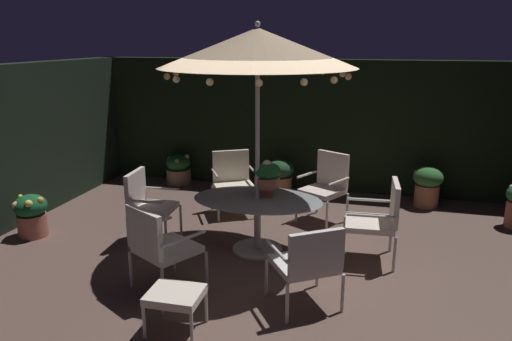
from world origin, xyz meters
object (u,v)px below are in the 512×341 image
at_px(patio_umbrella, 258,48).
at_px(patio_chair_northeast, 308,260).
at_px(potted_plant_back_center, 31,214).
at_px(patio_chair_southwest, 147,201).
at_px(potted_plant_back_left, 179,169).
at_px(potted_plant_left_far, 427,184).
at_px(patio_chair_southeast, 327,182).
at_px(ottoman_footrest, 175,297).
at_px(centerpiece_planter, 267,175).
at_px(potted_plant_right_far, 280,175).
at_px(patio_chair_south, 233,179).
at_px(patio_chair_north, 159,243).
at_px(patio_dining_table, 257,210).
at_px(patio_chair_east, 379,216).

distance_m(patio_umbrella, patio_chair_northeast, 2.57).
distance_m(patio_chair_northeast, potted_plant_back_center, 4.18).
relative_size(patio_chair_southwest, potted_plant_back_left, 1.73).
height_order(patio_umbrella, potted_plant_left_far, patio_umbrella).
bearing_deg(patio_chair_southeast, ottoman_footrest, -107.48).
relative_size(centerpiece_planter, patio_chair_southwest, 0.49).
xyz_separation_m(patio_umbrella, potted_plant_right_far, (-0.22, 2.44, -2.26)).
xyz_separation_m(patio_chair_south, potted_plant_back_left, (-1.49, 1.26, -0.27)).
relative_size(patio_chair_north, patio_chair_southwest, 1.01).
distance_m(ottoman_footrest, potted_plant_left_far, 5.09).
height_order(patio_umbrella, centerpiece_planter, patio_umbrella).
distance_m(patio_chair_north, potted_plant_back_left, 4.21).
relative_size(patio_chair_northeast, potted_plant_right_far, 1.43).
bearing_deg(patio_chair_south, patio_chair_north, -90.15).
bearing_deg(patio_chair_southeast, potted_plant_back_center, -156.99).
xyz_separation_m(centerpiece_planter, potted_plant_back_center, (-3.31, -0.45, -0.68)).
xyz_separation_m(patio_umbrella, patio_chair_southwest, (-1.52, -0.10, -2.02)).
bearing_deg(patio_dining_table, ottoman_footrest, -98.60).
xyz_separation_m(patio_chair_south, potted_plant_back_center, (-2.46, -1.68, -0.23)).
distance_m(patio_chair_northeast, patio_chair_south, 3.05).
xyz_separation_m(patio_dining_table, patio_chair_northeast, (0.86, -1.26, -0.02)).
xyz_separation_m(patio_umbrella, centerpiece_planter, (0.10, 0.11, -1.60)).
xyz_separation_m(patio_chair_southeast, patio_chair_south, (-1.49, -0.00, -0.05)).
bearing_deg(potted_plant_left_far, potted_plant_right_far, 179.24).
relative_size(patio_chair_northeast, patio_chair_southeast, 0.88).
bearing_deg(ottoman_footrest, patio_chair_southwest, 123.30).
xyz_separation_m(patio_chair_southwest, potted_plant_left_far, (3.82, 2.51, -0.20)).
relative_size(patio_chair_southeast, ottoman_footrest, 2.06).
bearing_deg(patio_chair_east, ottoman_footrest, -131.64).
distance_m(patio_chair_southeast, patio_chair_southwest, 2.69).
height_order(centerpiece_planter, potted_plant_back_center, centerpiece_planter).
relative_size(patio_chair_southwest, potted_plant_left_far, 1.47).
relative_size(patio_chair_north, patio_chair_east, 0.97).
bearing_deg(patio_umbrella, patio_chair_southwest, -176.08).
relative_size(patio_umbrella, patio_chair_southwest, 2.92).
relative_size(patio_umbrella, patio_chair_south, 2.96).
distance_m(centerpiece_planter, patio_chair_south, 1.56).
distance_m(patio_chair_south, potted_plant_right_far, 1.24).
height_order(patio_dining_table, patio_chair_east, patio_chair_east).
height_order(patio_dining_table, patio_umbrella, patio_umbrella).
distance_m(patio_chair_east, patio_chair_southwest, 3.06).
bearing_deg(ottoman_footrest, patio_umbrella, 81.40).
bearing_deg(potted_plant_back_left, patio_chair_northeast, -51.19).
bearing_deg(patio_chair_southeast, potted_plant_back_left, 157.21).
bearing_deg(patio_umbrella, centerpiece_planter, 47.22).
bearing_deg(patio_chair_southwest, patio_chair_south, 61.75).
bearing_deg(potted_plant_right_far, ottoman_footrest, -91.07).
bearing_deg(patio_chair_northeast, ottoman_footrest, -148.49).
height_order(centerpiece_planter, potted_plant_right_far, centerpiece_planter).
xyz_separation_m(patio_chair_northeast, ottoman_footrest, (-1.16, -0.71, -0.18)).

